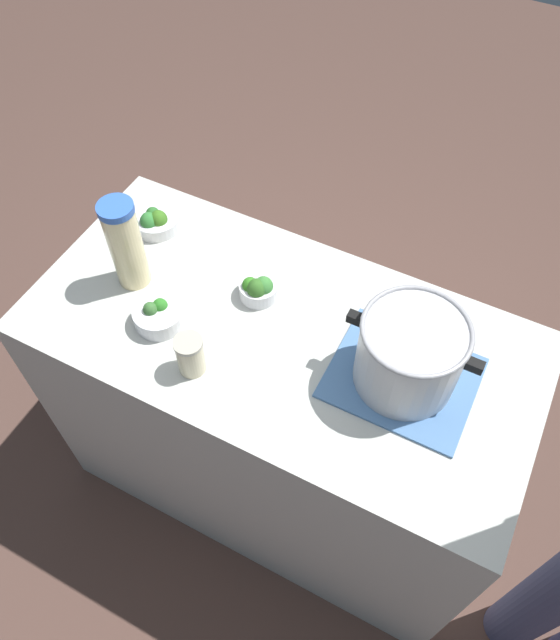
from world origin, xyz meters
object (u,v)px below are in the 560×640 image
at_px(lemonade_pitcher, 126,244).
at_px(mason_jar, 190,355).
at_px(cooking_pot, 410,353).
at_px(broccoli_bowl_front, 258,288).
at_px(broccoli_bowl_back, 156,221).
at_px(broccoli_bowl_center, 158,315).

bearing_deg(lemonade_pitcher, mason_jar, -30.50).
distance_m(cooking_pot, lemonade_pitcher, 0.76).
bearing_deg(broccoli_bowl_front, mason_jar, -97.97).
bearing_deg(cooking_pot, broccoli_bowl_back, 169.23).
bearing_deg(cooking_pot, broccoli_bowl_front, 171.55).
bearing_deg(lemonade_pitcher, broccoli_bowl_back, 106.66).
height_order(cooking_pot, broccoli_bowl_back, cooking_pot).
xyz_separation_m(cooking_pot, mason_jar, (-0.47, -0.21, -0.06)).
relative_size(cooking_pot, broccoli_bowl_back, 2.33).
height_order(mason_jar, broccoli_bowl_front, mason_jar).
distance_m(cooking_pot, mason_jar, 0.52).
bearing_deg(broccoli_bowl_back, lemonade_pitcher, -73.34).
bearing_deg(broccoli_bowl_center, cooking_pot, 11.39).
distance_m(cooking_pot, broccoli_bowl_back, 0.84).
bearing_deg(broccoli_bowl_back, mason_jar, -46.07).
relative_size(lemonade_pitcher, mason_jar, 2.40).
distance_m(mason_jar, broccoli_bowl_back, 0.50).
bearing_deg(broccoli_bowl_front, lemonade_pitcher, -163.34).
bearing_deg(broccoli_bowl_back, cooking_pot, -10.77).
height_order(mason_jar, broccoli_bowl_center, mason_jar).
bearing_deg(mason_jar, broccoli_bowl_back, 133.93).
relative_size(broccoli_bowl_front, broccoli_bowl_center, 0.80).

